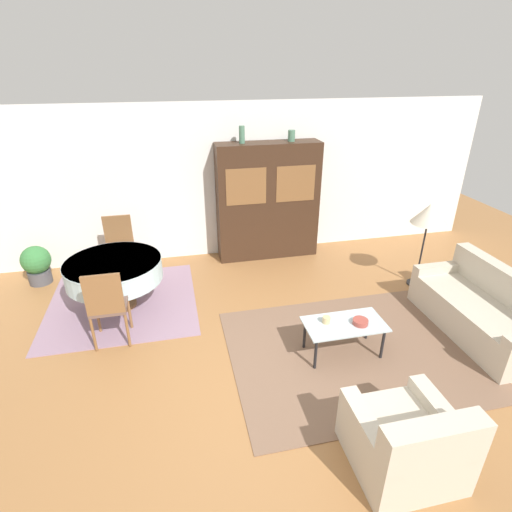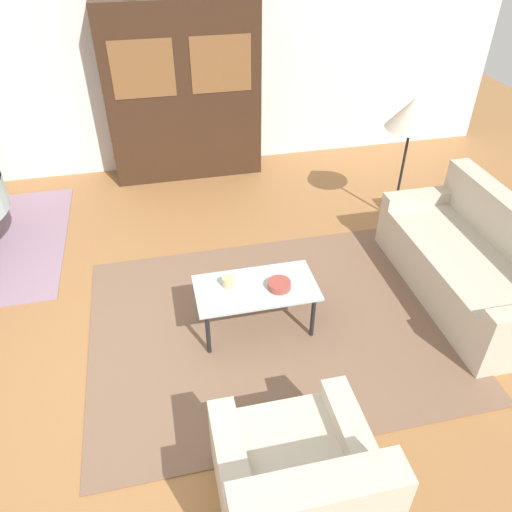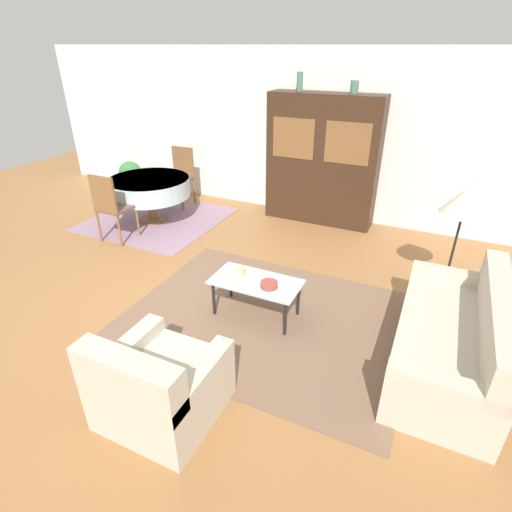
{
  "view_description": "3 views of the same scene",
  "coord_description": "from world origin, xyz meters",
  "px_view_note": "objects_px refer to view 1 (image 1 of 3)",
  "views": [
    {
      "loc": [
        -0.83,
        -3.23,
        3.26
      ],
      "look_at": [
        0.2,
        1.4,
        0.95
      ],
      "focal_mm": 28.0,
      "sensor_mm": 36.0,
      "label": 1
    },
    {
      "loc": [
        0.4,
        -2.56,
        3.01
      ],
      "look_at": [
        1.06,
        0.38,
        0.75
      ],
      "focal_mm": 35.0,
      "sensor_mm": 36.0,
      "label": 2
    },
    {
      "loc": [
        2.63,
        -2.94,
        2.7
      ],
      "look_at": [
        1.06,
        0.38,
        0.75
      ],
      "focal_mm": 28.0,
      "sensor_mm": 36.0,
      "label": 3
    }
  ],
  "objects_px": {
    "couch": "(483,311)",
    "coffee_table": "(344,327)",
    "dining_chair_near": "(107,304)",
    "dining_chair_far": "(119,245)",
    "potted_plant": "(37,264)",
    "armchair": "(406,443)",
    "vase_short": "(291,136)",
    "cup": "(326,320)",
    "bowl": "(360,322)",
    "vase_tall": "(242,135)",
    "floor_lamp": "(429,216)",
    "display_cabinet": "(268,201)",
    "dining_table": "(114,270)"
  },
  "relations": [
    {
      "from": "couch",
      "to": "coffee_table",
      "type": "bearing_deg",
      "value": 90.79
    },
    {
      "from": "dining_chair_near",
      "to": "dining_chair_far",
      "type": "bearing_deg",
      "value": 90.0
    },
    {
      "from": "couch",
      "to": "potted_plant",
      "type": "distance_m",
      "value": 6.65
    },
    {
      "from": "armchair",
      "to": "vase_short",
      "type": "height_order",
      "value": "vase_short"
    },
    {
      "from": "cup",
      "to": "potted_plant",
      "type": "xyz_separation_m",
      "value": [
        -3.89,
        2.66,
        -0.14
      ]
    },
    {
      "from": "armchair",
      "to": "bowl",
      "type": "distance_m",
      "value": 1.55
    },
    {
      "from": "vase_tall",
      "to": "vase_short",
      "type": "xyz_separation_m",
      "value": [
        0.84,
        0.0,
        -0.05
      ]
    },
    {
      "from": "couch",
      "to": "potted_plant",
      "type": "bearing_deg",
      "value": 66.05
    },
    {
      "from": "coffee_table",
      "to": "bowl",
      "type": "relative_size",
      "value": 5.29
    },
    {
      "from": "couch",
      "to": "potted_plant",
      "type": "height_order",
      "value": "couch"
    },
    {
      "from": "dining_chair_far",
      "to": "vase_short",
      "type": "xyz_separation_m",
      "value": [
        2.96,
        0.36,
        1.55
      ]
    },
    {
      "from": "dining_chair_near",
      "to": "floor_lamp",
      "type": "xyz_separation_m",
      "value": [
        4.66,
        0.53,
        0.58
      ]
    },
    {
      "from": "bowl",
      "to": "vase_tall",
      "type": "height_order",
      "value": "vase_tall"
    },
    {
      "from": "potted_plant",
      "to": "display_cabinet",
      "type": "bearing_deg",
      "value": 3.59
    },
    {
      "from": "couch",
      "to": "dining_chair_far",
      "type": "relative_size",
      "value": 1.79
    },
    {
      "from": "dining_table",
      "to": "floor_lamp",
      "type": "relative_size",
      "value": 0.99
    },
    {
      "from": "dining_chair_far",
      "to": "armchair",
      "type": "bearing_deg",
      "value": 122.54
    },
    {
      "from": "bowl",
      "to": "armchair",
      "type": "bearing_deg",
      "value": -100.67
    },
    {
      "from": "bowl",
      "to": "dining_chair_near",
      "type": "bearing_deg",
      "value": 163.71
    },
    {
      "from": "bowl",
      "to": "potted_plant",
      "type": "bearing_deg",
      "value": 146.98
    },
    {
      "from": "display_cabinet",
      "to": "potted_plant",
      "type": "bearing_deg",
      "value": -176.41
    },
    {
      "from": "couch",
      "to": "vase_tall",
      "type": "distance_m",
      "value": 4.38
    },
    {
      "from": "vase_tall",
      "to": "potted_plant",
      "type": "relative_size",
      "value": 0.43
    },
    {
      "from": "armchair",
      "to": "vase_short",
      "type": "relative_size",
      "value": 4.73
    },
    {
      "from": "display_cabinet",
      "to": "vase_tall",
      "type": "height_order",
      "value": "vase_tall"
    },
    {
      "from": "coffee_table",
      "to": "bowl",
      "type": "distance_m",
      "value": 0.2
    },
    {
      "from": "dining_table",
      "to": "cup",
      "type": "height_order",
      "value": "dining_table"
    },
    {
      "from": "dining_chair_near",
      "to": "vase_short",
      "type": "distance_m",
      "value": 3.98
    },
    {
      "from": "armchair",
      "to": "vase_short",
      "type": "bearing_deg",
      "value": 86.32
    },
    {
      "from": "dining_chair_near",
      "to": "dining_chair_far",
      "type": "distance_m",
      "value": 1.8
    },
    {
      "from": "armchair",
      "to": "floor_lamp",
      "type": "relative_size",
      "value": 0.63
    },
    {
      "from": "dining_chair_near",
      "to": "potted_plant",
      "type": "bearing_deg",
      "value": 124.6
    },
    {
      "from": "dining_table",
      "to": "vase_short",
      "type": "xyz_separation_m",
      "value": [
        2.96,
        1.26,
        1.56
      ]
    },
    {
      "from": "floor_lamp",
      "to": "dining_table",
      "type": "bearing_deg",
      "value": 175.47
    },
    {
      "from": "display_cabinet",
      "to": "floor_lamp",
      "type": "distance_m",
      "value": 2.66
    },
    {
      "from": "couch",
      "to": "bowl",
      "type": "xyz_separation_m",
      "value": [
        -1.8,
        -0.08,
        0.16
      ]
    },
    {
      "from": "display_cabinet",
      "to": "bowl",
      "type": "xyz_separation_m",
      "value": [
        0.39,
        -3.02,
        -0.56
      ]
    },
    {
      "from": "coffee_table",
      "to": "potted_plant",
      "type": "distance_m",
      "value": 4.92
    },
    {
      "from": "dining_chair_near",
      "to": "cup",
      "type": "distance_m",
      "value": 2.67
    },
    {
      "from": "bowl",
      "to": "vase_short",
      "type": "relative_size",
      "value": 1.01
    },
    {
      "from": "couch",
      "to": "dining_chair_far",
      "type": "xyz_separation_m",
      "value": [
        -4.76,
        2.58,
        0.29
      ]
    },
    {
      "from": "coffee_table",
      "to": "dining_table",
      "type": "relative_size",
      "value": 0.72
    },
    {
      "from": "cup",
      "to": "display_cabinet",
      "type": "bearing_deg",
      "value": 90.02
    },
    {
      "from": "dining_chair_far",
      "to": "vase_tall",
      "type": "relative_size",
      "value": 3.8
    },
    {
      "from": "couch",
      "to": "cup",
      "type": "height_order",
      "value": "couch"
    },
    {
      "from": "dining_chair_near",
      "to": "vase_tall",
      "type": "xyz_separation_m",
      "value": [
        2.11,
        2.16,
        1.6
      ]
    },
    {
      "from": "vase_tall",
      "to": "dining_chair_far",
      "type": "bearing_deg",
      "value": -170.3
    },
    {
      "from": "armchair",
      "to": "dining_chair_far",
      "type": "bearing_deg",
      "value": 122.54
    },
    {
      "from": "cup",
      "to": "potted_plant",
      "type": "distance_m",
      "value": 4.71
    },
    {
      "from": "dining_chair_far",
      "to": "floor_lamp",
      "type": "xyz_separation_m",
      "value": [
        4.66,
        -1.27,
        0.58
      ]
    }
  ]
}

